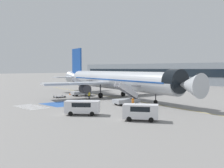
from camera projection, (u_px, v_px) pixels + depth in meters
The scene contains 20 objects.
ground_plane at pixel (115, 97), 60.52m from camera, with size 600.00×600.00×0.00m, color gray.
apron_leadline_yellow at pixel (116, 98), 59.25m from camera, with size 0.20×81.59×0.01m, color gold.
apron_stand_patch_blue at pixel (66, 103), 49.75m from camera, with size 6.59×8.19×0.01m, color #2856A8.
apron_walkway_bar_0 at pixel (23, 105), 47.41m from camera, with size 0.44×3.60×0.01m, color silver.
apron_walkway_bar_1 at pixel (26, 106), 46.55m from camera, with size 0.44×3.60×0.01m, color silver.
apron_walkway_bar_2 at pixel (29, 106), 45.70m from camera, with size 0.44×3.60×0.01m, color silver.
apron_walkway_bar_3 at pixel (32, 107), 44.85m from camera, with size 0.44×3.60×0.01m, color silver.
apron_walkway_bar_4 at pixel (36, 108), 44.00m from camera, with size 0.44×3.60×0.01m, color silver.
apron_walkway_bar_5 at pixel (40, 109), 43.15m from camera, with size 0.44×3.60×0.01m, color silver.
airliner at pixel (115, 80), 59.53m from camera, with size 47.88×31.53×12.42m.
boarding_stairs_forward at pixel (127, 99), 48.04m from camera, with size 3.16×5.52×4.27m.
boarding_stairs_aft at pixel (82, 91), 63.85m from camera, with size 3.16×5.52×4.49m.
fuel_tanker at pixel (150, 85), 81.38m from camera, with size 2.91×10.07×3.24m.
service_van_0 at pixel (82, 106), 37.37m from camera, with size 4.97×4.74×2.02m.
service_van_1 at pixel (141, 111), 33.14m from camera, with size 4.67×4.01×2.09m.
baggage_cart at pixel (60, 96), 59.60m from camera, with size 1.65×2.68×0.87m.
ground_crew_0 at pixel (89, 95), 56.28m from camera, with size 0.33×0.47×1.63m.
ground_crew_1 at pixel (133, 102), 44.04m from camera, with size 0.25×0.44×1.76m.
traffic_cone_0 at pixel (70, 94), 65.80m from camera, with size 0.51×0.51×0.57m.
terminal_building at pixel (193, 74), 110.67m from camera, with size 126.00×12.10×8.87m.
Camera 1 is at (42.31, -42.88, 6.62)m, focal length 42.00 mm.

